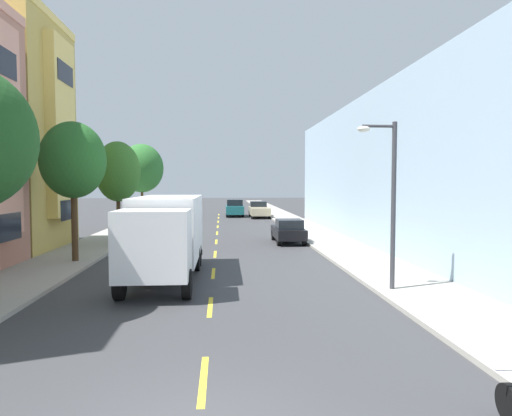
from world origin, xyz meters
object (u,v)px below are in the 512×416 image
delivery_box_truck (166,232)px  parked_hatchback_black (288,231)px  parked_pickup_champagne (259,210)px  parked_sedan_red (179,211)px  moving_teal_sedan (235,208)px  street_lamp (388,191)px  parked_hatchback_silver (157,223)px  street_tree_third (118,172)px  street_tree_second (73,161)px  street_tree_farthest (142,168)px  parked_sedan_white (144,232)px

delivery_box_truck → parked_hatchback_black: (6.29, 9.94, -1.07)m
delivery_box_truck → parked_pickup_champagne: 31.60m
parked_sedan_red → parked_hatchback_black: 22.93m
parked_pickup_champagne → moving_teal_sedan: bearing=145.4°
street_lamp → parked_hatchback_silver: 21.94m
street_tree_third → parked_hatchback_silver: (1.94, 3.92, -3.71)m
parked_sedan_red → parked_hatchback_black: size_ratio=1.13×
street_tree_second → street_tree_farthest: street_tree_farthest is taller
delivery_box_truck → parked_sedan_red: size_ratio=1.75×
street_tree_second → parked_sedan_red: (2.12, 27.57, -4.00)m
street_tree_second → parked_pickup_champagne: 29.73m
parked_sedan_red → moving_teal_sedan: moving_teal_sedan is taller
street_tree_second → moving_teal_sedan: size_ratio=1.33×
street_lamp → street_tree_third: bearing=129.0°
parked_pickup_champagne → moving_teal_sedan: 3.19m
parked_pickup_champagne → moving_teal_sedan: size_ratio=1.11×
street_tree_third → delivery_box_truck: size_ratio=0.80×
parked_pickup_champagne → parked_hatchback_silver: bearing=-121.0°
street_tree_second → street_lamp: bearing=-27.7°
street_tree_farthest → parked_hatchback_black: (10.89, -11.10, -4.24)m
delivery_box_truck → moving_teal_sedan: 32.98m
street_tree_farthest → parked_hatchback_silver: size_ratio=1.71×
street_tree_second → street_tree_farthest: (0.00, 17.49, 0.25)m
delivery_box_truck → parked_pickup_champagne: bearing=78.6°
street_tree_third → street_tree_second: bearing=-90.0°
parked_sedan_white → moving_teal_sedan: 23.60m
delivery_box_truck → parked_hatchback_black: bearing=57.7°
street_tree_farthest → parked_sedan_red: 11.14m
parked_sedan_red → parked_pickup_champagne: size_ratio=0.85×
parked_hatchback_black → street_tree_farthest: bearing=134.5°
parked_hatchback_black → street_tree_third: bearing=167.8°
street_tree_second → parked_pickup_champagne: size_ratio=1.20×
street_tree_third → parked_sedan_white: size_ratio=1.40×
street_tree_second → street_tree_third: 8.75m
parked_hatchback_black → delivery_box_truck: bearing=-122.3°
street_tree_third → parked_hatchback_black: street_tree_third is taller
street_lamp → parked_sedan_white: bearing=128.6°
street_tree_farthest → delivery_box_truck: (4.60, -21.04, -3.17)m
street_tree_third → delivery_box_truck: 13.39m
street_tree_second → street_tree_third: bearing=90.0°
street_lamp → delivery_box_truck: (-7.72, 2.93, -1.63)m
street_tree_farthest → moving_teal_sedan: 14.87m
street_lamp → delivery_box_truck: bearing=159.2°
street_tree_farthest → street_lamp: (12.32, -23.97, -1.54)m
delivery_box_truck → parked_pickup_champagne: size_ratio=1.48×
street_tree_farthest → street_tree_second: bearing=-90.0°
street_tree_second → parked_pickup_champagne: street_tree_second is taller
street_tree_second → street_tree_third: size_ratio=1.01×
moving_teal_sedan → parked_hatchback_black: bearing=-83.3°
street_tree_second → parked_sedan_white: 7.85m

